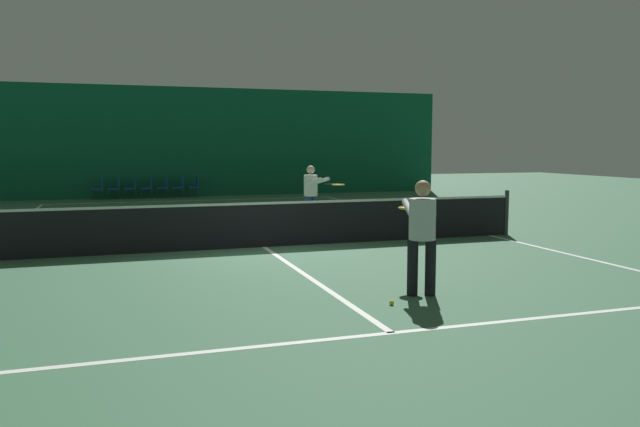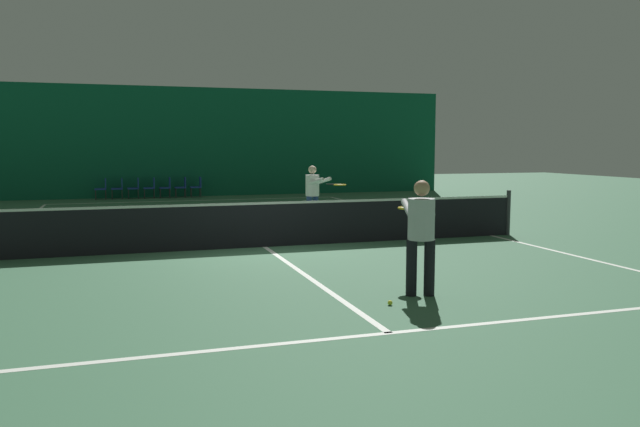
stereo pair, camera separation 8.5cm
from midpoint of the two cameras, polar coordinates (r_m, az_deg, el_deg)
name	(u,v)px [view 2 (the right image)]	position (r m, az deg, el deg)	size (l,w,h in m)	color
ground_plane	(265,247)	(13.20, -4.90, -3.06)	(60.00, 60.00, 0.00)	#386647
backdrop_curtain	(190,142)	(27.00, -11.69, 6.42)	(23.00, 0.12, 4.58)	#0F5138
court_line_baseline_far	(198,200)	(24.86, -11.02, 1.18)	(11.00, 0.10, 0.00)	silver
court_line_service_far	(219,215)	(19.43, -9.11, -0.15)	(8.25, 0.10, 0.00)	silver
court_line_service_near	(389,333)	(7.25, 6.67, -10.80)	(8.25, 0.10, 0.00)	silver
court_line_sideline_right	(491,236)	(15.37, 15.54, -1.95)	(0.10, 23.80, 0.00)	silver
court_line_centre	(265,247)	(13.20, -4.90, -3.06)	(0.10, 12.80, 0.00)	silver
tennis_net	(264,223)	(13.12, -4.92, -0.86)	(12.00, 0.10, 1.07)	black
player_near	(420,229)	(8.92, 9.44, -1.36)	(0.69, 1.38, 1.64)	black
player_far	(314,191)	(16.71, -0.44, 2.11)	(0.96, 1.32, 1.60)	navy
courtside_chair_0	(102,187)	(26.35, -19.18, 2.28)	(0.44, 0.44, 0.84)	#2D2D2D
courtside_chair_1	(119,187)	(26.35, -17.82, 2.33)	(0.44, 0.44, 0.84)	#2D2D2D
courtside_chair_2	(135,187)	(26.35, -16.46, 2.37)	(0.44, 0.44, 0.84)	#2D2D2D
courtside_chair_3	(151,186)	(26.37, -15.11, 2.42)	(0.44, 0.44, 0.84)	#2D2D2D
courtside_chair_4	(167,186)	(26.41, -13.75, 2.46)	(0.44, 0.44, 0.84)	#2D2D2D
courtside_chair_5	(182,186)	(26.46, -12.40, 2.50)	(0.44, 0.44, 0.84)	#2D2D2D
courtside_chair_6	(197,185)	(26.53, -11.06, 2.53)	(0.44, 0.44, 0.84)	#2D2D2D
tennis_ball	(390,303)	(8.45, 6.71, -8.11)	(0.07, 0.07, 0.07)	#D1DB33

